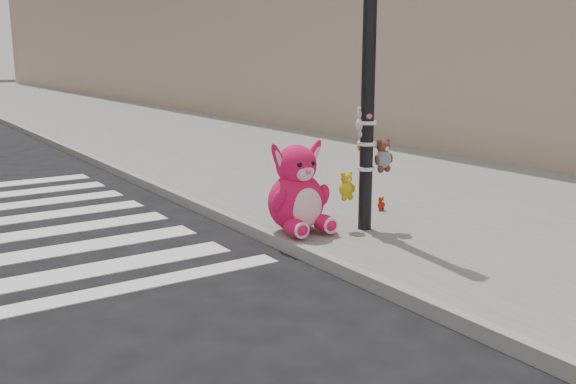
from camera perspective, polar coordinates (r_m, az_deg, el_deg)
ground at (r=5.14m, az=-2.65°, el=-13.51°), size 120.00×120.00×0.00m
sidewalk_near at (r=15.96m, az=-5.80°, el=4.28°), size 7.00×80.00×0.14m
curb_edge at (r=14.69m, az=-17.79°, el=3.08°), size 0.12×80.00×0.15m
signal_pole at (r=7.66m, az=7.17°, el=8.88°), size 0.68×0.49×4.00m
pink_bunny at (r=7.64m, az=0.87°, el=-0.20°), size 0.79×0.83×1.11m
red_teddy at (r=8.84m, az=8.26°, el=-1.03°), size 0.13×0.09×0.19m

